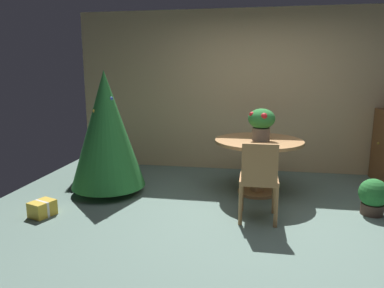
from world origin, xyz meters
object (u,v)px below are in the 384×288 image
at_px(round_dining_table, 258,154).
at_px(holiday_tree, 106,130).
at_px(flower_vase, 262,122).
at_px(wooden_chair_near, 259,177).
at_px(potted_plant, 373,196).
at_px(gift_box_gold, 42,209).

relative_size(round_dining_table, holiday_tree, 0.70).
bearing_deg(flower_vase, wooden_chair_near, -91.56).
distance_m(round_dining_table, wooden_chair_near, 0.94).
xyz_separation_m(round_dining_table, potted_plant, (1.31, -0.51, -0.33)).
height_order(round_dining_table, flower_vase, flower_vase).
distance_m(round_dining_table, flower_vase, 0.44).
height_order(flower_vase, potted_plant, flower_vase).
bearing_deg(potted_plant, flower_vase, 160.34).
relative_size(flower_vase, gift_box_gold, 1.33).
xyz_separation_m(wooden_chair_near, gift_box_gold, (-2.43, -0.27, -0.42)).
bearing_deg(holiday_tree, wooden_chair_near, -17.31).
xyz_separation_m(wooden_chair_near, potted_plant, (1.31, 0.43, -0.29)).
height_order(wooden_chair_near, holiday_tree, holiday_tree).
relative_size(flower_vase, wooden_chair_near, 0.46).
distance_m(gift_box_gold, potted_plant, 3.81).
relative_size(holiday_tree, gift_box_gold, 5.23).
bearing_deg(potted_plant, wooden_chair_near, -161.84).
bearing_deg(holiday_tree, gift_box_gold, -116.02).
height_order(flower_vase, holiday_tree, holiday_tree).
relative_size(round_dining_table, wooden_chair_near, 1.29).
xyz_separation_m(wooden_chair_near, holiday_tree, (-1.99, 0.62, 0.36)).
bearing_deg(potted_plant, gift_box_gold, -169.40).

